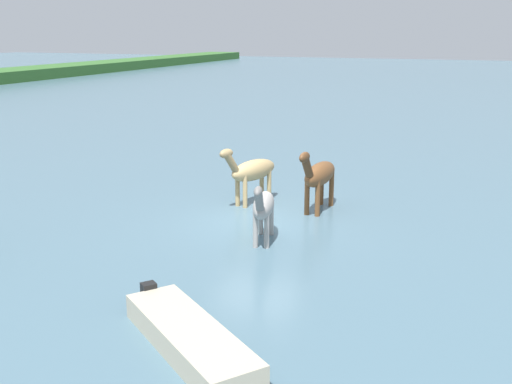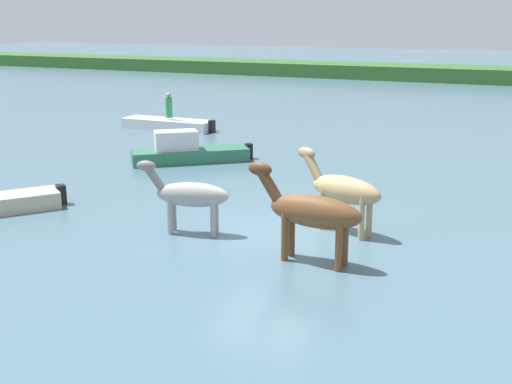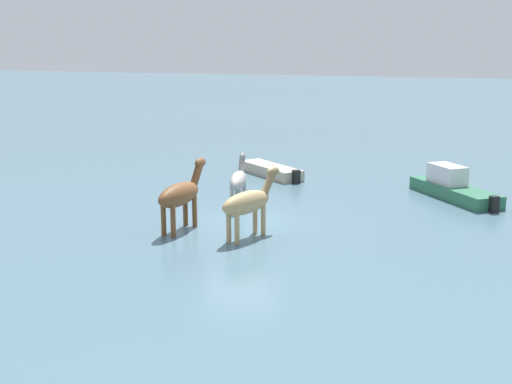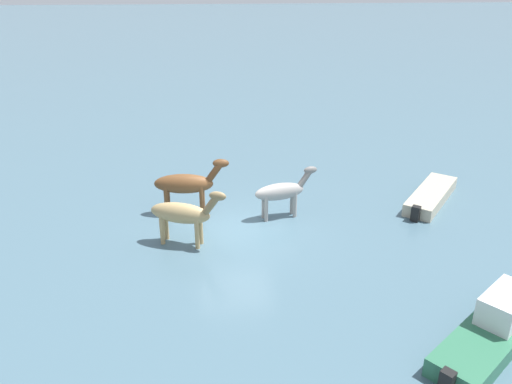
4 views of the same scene
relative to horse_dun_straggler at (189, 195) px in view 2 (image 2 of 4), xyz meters
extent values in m
plane|color=#476675|center=(1.67, 0.83, -0.98)|extent=(207.92, 207.92, 0.00)
cube|color=#315F29|center=(1.67, 44.57, -0.98)|extent=(187.13, 6.00, 2.40)
ellipsoid|color=#9E9993|center=(0.08, 0.02, 0.01)|extent=(1.87, 0.95, 0.60)
cylinder|color=#9E9993|center=(-0.41, -0.25, -0.49)|extent=(0.13, 0.13, 0.99)
cylinder|color=#9E9993|center=(-0.48, 0.03, -0.49)|extent=(0.13, 0.13, 0.99)
cylinder|color=#9E9993|center=(0.64, 0.01, -0.49)|extent=(0.13, 0.13, 0.99)
cylinder|color=#9E9993|center=(0.57, 0.29, -0.49)|extent=(0.13, 0.13, 0.99)
cylinder|color=slate|center=(-0.84, -0.21, 0.40)|extent=(0.58, 0.34, 0.66)
ellipsoid|color=slate|center=(-1.03, -0.26, 0.67)|extent=(0.53, 0.32, 0.26)
ellipsoid|color=brown|center=(3.41, -0.55, 0.17)|extent=(2.13, 0.77, 0.70)
cylinder|color=brown|center=(2.78, -0.68, -0.41)|extent=(0.15, 0.15, 1.15)
cylinder|color=brown|center=(2.80, -0.34, -0.41)|extent=(0.15, 0.15, 1.15)
cylinder|color=brown|center=(4.02, -0.77, -0.41)|extent=(0.15, 0.15, 1.15)
cylinder|color=brown|center=(4.05, -0.43, -0.41)|extent=(0.15, 0.15, 1.15)
cylinder|color=#50311A|center=(2.31, -0.47, 0.63)|extent=(0.66, 0.29, 0.77)
ellipsoid|color=#50311A|center=(2.09, -0.45, 0.94)|extent=(0.59, 0.28, 0.31)
ellipsoid|color=tan|center=(3.41, 1.65, 0.11)|extent=(2.06, 1.20, 0.67)
cylinder|color=tan|center=(2.80, 1.69, -0.44)|extent=(0.15, 0.15, 1.09)
cylinder|color=tan|center=(2.91, 2.00, -0.44)|extent=(0.15, 0.15, 1.09)
cylinder|color=tan|center=(3.92, 1.30, -0.44)|extent=(0.15, 0.15, 1.09)
cylinder|color=tan|center=(4.03, 1.61, -0.44)|extent=(0.15, 0.15, 1.09)
cylinder|color=olive|center=(2.42, 1.99, 0.54)|extent=(0.65, 0.41, 0.73)
ellipsoid|color=olive|center=(2.22, 2.06, 0.84)|extent=(0.59, 0.39, 0.29)
cube|color=silver|center=(-8.79, 12.76, -0.82)|extent=(4.53, 1.36, 0.64)
cube|color=black|center=(-6.44, 12.81, -0.74)|extent=(0.25, 0.29, 0.69)
cube|color=#2D6B4C|center=(-4.14, 7.01, -0.82)|extent=(4.03, 3.63, 0.63)
cube|color=silver|center=(-4.54, 6.68, -0.16)|extent=(1.71, 1.62, 0.70)
cube|color=black|center=(-2.43, 8.43, -0.74)|extent=(0.36, 0.37, 0.68)
cube|color=black|center=(-4.62, 0.68, -0.75)|extent=(0.37, 0.36, 0.66)
cylinder|color=#338C4C|center=(-8.64, 12.64, 0.08)|extent=(0.32, 0.32, 0.95)
sphere|color=tan|center=(-8.64, 12.64, 0.67)|extent=(0.24, 0.24, 0.24)
camera|label=1|loc=(-14.41, -5.54, 4.49)|focal=43.20mm
camera|label=2|loc=(7.65, -12.62, 4.07)|focal=44.33mm
camera|label=3|loc=(20.37, 8.41, 4.57)|focal=45.18mm
camera|label=4|loc=(2.16, 16.27, 7.30)|focal=36.20mm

